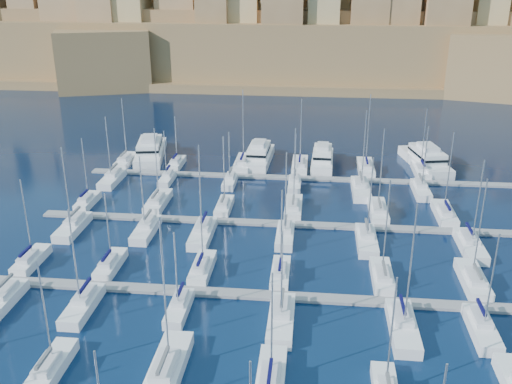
# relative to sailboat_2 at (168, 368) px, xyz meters

# --- Properties ---
(ground) EXTENTS (600.00, 600.00, 0.00)m
(ground) POSITION_rel_sailboat_2_xyz_m (11.28, 27.77, -0.79)
(ground) COLOR black
(ground) RESTS_ON ground
(pontoon_mid_near) EXTENTS (84.00, 2.00, 0.40)m
(pontoon_mid_near) POSITION_rel_sailboat_2_xyz_m (11.28, 15.77, -0.59)
(pontoon_mid_near) COLOR slate
(pontoon_mid_near) RESTS_ON ground
(pontoon_mid_far) EXTENTS (84.00, 2.00, 0.40)m
(pontoon_mid_far) POSITION_rel_sailboat_2_xyz_m (11.28, 37.77, -0.59)
(pontoon_mid_far) COLOR slate
(pontoon_mid_far) RESTS_ON ground
(pontoon_far) EXTENTS (84.00, 2.00, 0.40)m
(pontoon_far) POSITION_rel_sailboat_2_xyz_m (11.28, 59.77, -0.59)
(pontoon_far) COLOR slate
(pontoon_far) RESTS_ON ground
(sailboat_1) EXTENTS (2.52, 8.39, 13.11)m
(sailboat_1) POSITION_rel_sailboat_2_xyz_m (-11.97, -1.14, -0.06)
(sailboat_1) COLOR white
(sailboat_1) RESTS_ON ground
(sailboat_2) EXTENTS (3.21, 10.71, 17.69)m
(sailboat_2) POSITION_rel_sailboat_2_xyz_m (0.00, 0.00, 0.00)
(sailboat_2) COLOR white
(sailboat_2) RESTS_ON ground
(sailboat_3) EXTENTS (2.80, 9.35, 12.84)m
(sailboat_3) POSITION_rel_sailboat_2_xyz_m (10.66, -0.67, -0.05)
(sailboat_3) COLOR white
(sailboat_3) RESTS_ON ground
(sailboat_12) EXTENTS (2.43, 8.11, 12.93)m
(sailboat_12) POSITION_rel_sailboat_2_xyz_m (-24.86, 20.72, -0.06)
(sailboat_12) COLOR white
(sailboat_12) RESTS_ON ground
(sailboat_13) EXTENTS (2.42, 8.06, 11.40)m
(sailboat_13) POSITION_rel_sailboat_2_xyz_m (-13.35, 20.70, -0.08)
(sailboat_13) COLOR white
(sailboat_13) RESTS_ON ground
(sailboat_14) EXTENTS (2.58, 8.60, 14.17)m
(sailboat_14) POSITION_rel_sailboat_2_xyz_m (-0.47, 20.97, -0.05)
(sailboat_14) COLOR white
(sailboat_14) RESTS_ON ground
(sailboat_15) EXTENTS (2.41, 8.04, 12.82)m
(sailboat_15) POSITION_rel_sailboat_2_xyz_m (10.26, 20.69, -0.06)
(sailboat_15) COLOR white
(sailboat_15) RESTS_ON ground
(sailboat_16) EXTENTS (2.69, 8.96, 14.58)m
(sailboat_16) POSITION_rel_sailboat_2_xyz_m (23.80, 21.14, -0.04)
(sailboat_16) COLOR white
(sailboat_16) RESTS_ON ground
(sailboat_17) EXTENTS (2.91, 9.71, 14.99)m
(sailboat_17) POSITION_rel_sailboat_2_xyz_m (35.60, 21.51, -0.03)
(sailboat_17) COLOR white
(sailboat_17) RESTS_ON ground
(sailboat_18) EXTENTS (2.72, 9.07, 13.45)m
(sailboat_18) POSITION_rel_sailboat_2_xyz_m (-23.48, 10.35, -0.05)
(sailboat_18) COLOR white
(sailboat_18) RESTS_ON ground
(sailboat_19) EXTENTS (2.68, 8.92, 13.99)m
(sailboat_19) POSITION_rel_sailboat_2_xyz_m (-13.21, 10.43, -0.05)
(sailboat_19) COLOR white
(sailboat_19) RESTS_ON ground
(sailboat_20) EXTENTS (2.27, 7.56, 11.31)m
(sailboat_20) POSITION_rel_sailboat_2_xyz_m (-1.38, 11.09, -0.08)
(sailboat_20) COLOR white
(sailboat_20) RESTS_ON ground
(sailboat_21) EXTENTS (2.94, 9.79, 12.72)m
(sailboat_21) POSITION_rel_sailboat_2_xyz_m (11.04, 10.00, -0.05)
(sailboat_21) COLOR white
(sailboat_21) RESTS_ON ground
(sailboat_22) EXTENTS (3.01, 10.02, 16.52)m
(sailboat_22) POSITION_rel_sailboat_2_xyz_m (24.97, 9.88, -0.02)
(sailboat_22) COLOR white
(sailboat_22) RESTS_ON ground
(sailboat_23) EXTENTS (2.61, 8.71, 13.20)m
(sailboat_23) POSITION_rel_sailboat_2_xyz_m (33.90, 10.53, -0.05)
(sailboat_23) COLOR white
(sailboat_23) RESTS_ON ground
(sailboat_24) EXTENTS (2.31, 7.70, 12.37)m
(sailboat_24) POSITION_rel_sailboat_2_xyz_m (-25.18, 42.52, -0.07)
(sailboat_24) COLOR white
(sailboat_24) RESTS_ON ground
(sailboat_25) EXTENTS (2.94, 9.79, 14.17)m
(sailboat_25) POSITION_rel_sailboat_2_xyz_m (-12.75, 43.55, -0.04)
(sailboat_25) COLOR white
(sailboat_25) RESTS_ON ground
(sailboat_26) EXTENTS (2.43, 8.09, 13.35)m
(sailboat_26) POSITION_rel_sailboat_2_xyz_m (-0.86, 42.71, -0.06)
(sailboat_26) COLOR white
(sailboat_26) RESTS_ON ground
(sailboat_27) EXTENTS (2.84, 9.46, 14.84)m
(sailboat_27) POSITION_rel_sailboat_2_xyz_m (11.02, 43.39, -0.03)
(sailboat_27) COLOR white
(sailboat_27) RESTS_ON ground
(sailboat_28) EXTENTS (2.88, 9.59, 15.19)m
(sailboat_28) POSITION_rel_sailboat_2_xyz_m (25.34, 43.45, -0.03)
(sailboat_28) COLOR white
(sailboat_28) RESTS_ON ground
(sailboat_29) EXTENTS (2.90, 9.66, 14.89)m
(sailboat_29) POSITION_rel_sailboat_2_xyz_m (36.28, 43.49, -0.03)
(sailboat_29) COLOR white
(sailboat_29) RESTS_ON ground
(sailboat_30) EXTENTS (2.87, 9.58, 14.34)m
(sailboat_30) POSITION_rel_sailboat_2_xyz_m (-23.47, 32.10, -0.04)
(sailboat_30) COLOR white
(sailboat_30) RESTS_ON ground
(sailboat_31) EXTENTS (2.75, 9.18, 13.25)m
(sailboat_31) POSITION_rel_sailboat_2_xyz_m (-11.62, 32.30, -0.05)
(sailboat_31) COLOR white
(sailboat_31) RESTS_ON ground
(sailboat_32) EXTENTS (3.01, 10.04, 15.43)m
(sailboat_32) POSITION_rel_sailboat_2_xyz_m (-2.52, 31.88, -0.02)
(sailboat_32) COLOR white
(sailboat_32) RESTS_ON ground
(sailboat_33) EXTENTS (2.63, 8.75, 14.52)m
(sailboat_33) POSITION_rel_sailboat_2_xyz_m (10.22, 32.51, -0.04)
(sailboat_33) COLOR white
(sailboat_33) RESTS_ON ground
(sailboat_34) EXTENTS (2.91, 9.71, 14.29)m
(sailboat_34) POSITION_rel_sailboat_2_xyz_m (22.54, 32.04, -0.04)
(sailboat_34) COLOR white
(sailboat_34) RESTS_ON ground
(sailboat_35) EXTENTS (3.04, 10.13, 14.57)m
(sailboat_35) POSITION_rel_sailboat_2_xyz_m (37.68, 31.83, -0.03)
(sailboat_35) COLOR white
(sailboat_35) RESTS_ON ground
(sailboat_36) EXTENTS (2.73, 9.11, 14.37)m
(sailboat_36) POSITION_rel_sailboat_2_xyz_m (-25.54, 65.22, -0.04)
(sailboat_36) COLOR white
(sailboat_36) RESTS_ON ground
(sailboat_37) EXTENTS (2.39, 7.96, 11.02)m
(sailboat_37) POSITION_rel_sailboat_2_xyz_m (-14.43, 64.65, -0.08)
(sailboat_37) COLOR white
(sailboat_37) RESTS_ON ground
(sailboat_38) EXTENTS (3.22, 10.74, 16.49)m
(sailboat_38) POSITION_rel_sailboat_2_xyz_m (-0.52, 66.02, -0.01)
(sailboat_38) COLOR white
(sailboat_38) RESTS_ON ground
(sailboat_39) EXTENTS (3.13, 10.45, 14.90)m
(sailboat_39) POSITION_rel_sailboat_2_xyz_m (11.38, 65.87, -0.02)
(sailboat_39) COLOR white
(sailboat_39) RESTS_ON ground
(sailboat_40) EXTENTS (3.13, 10.44, 16.13)m
(sailboat_40) POSITION_rel_sailboat_2_xyz_m (24.91, 65.87, -0.01)
(sailboat_40) COLOR white
(sailboat_40) RESTS_ON ground
(sailboat_41) EXTENTS (2.80, 9.35, 13.68)m
(sailboat_41) POSITION_rel_sailboat_2_xyz_m (35.94, 65.33, -0.04)
(sailboat_41) COLOR white
(sailboat_41) RESTS_ON ground
(sailboat_42) EXTENTS (2.86, 9.53, 13.51)m
(sailboat_42) POSITION_rel_sailboat_2_xyz_m (-24.69, 54.13, -0.04)
(sailboat_42) COLOR white
(sailboat_42) RESTS_ON ground
(sailboat_43) EXTENTS (2.14, 7.15, 10.78)m
(sailboat_43) POSITION_rel_sailboat_2_xyz_m (-14.07, 55.30, -0.09)
(sailboat_43) COLOR white
(sailboat_43) RESTS_ON ground
(sailboat_44) EXTENTS (2.23, 7.42, 10.95)m
(sailboat_44) POSITION_rel_sailboat_2_xyz_m (-1.69, 55.16, -0.08)
(sailboat_44) COLOR white
(sailboat_44) RESTS_ON ground
(sailboat_45) EXTENTS (2.33, 7.77, 11.03)m
(sailboat_45) POSITION_rel_sailboat_2_xyz_m (10.76, 54.99, -0.08)
(sailboat_45) COLOR white
(sailboat_45) RESTS_ON ground
(sailboat_46) EXTENTS (3.21, 10.71, 16.06)m
(sailboat_46) POSITION_rel_sailboat_2_xyz_m (23.11, 53.55, -0.01)
(sailboat_46) COLOR white
(sailboat_46) RESTS_ON ground
(sailboat_47) EXTENTS (2.70, 9.01, 13.26)m
(sailboat_47) POSITION_rel_sailboat_2_xyz_m (34.15, 54.38, -0.05)
(sailboat_47) COLOR white
(sailboat_47) RESTS_ON ground
(motor_yacht_a) EXTENTS (8.59, 19.02, 5.25)m
(motor_yacht_a) POSITION_rel_sailboat_2_xyz_m (-21.54, 70.09, 0.94)
(motor_yacht_a) COLOR white
(motor_yacht_a) RESTS_ON ground
(motor_yacht_b) EXTENTS (5.33, 15.89, 5.25)m
(motor_yacht_b) POSITION_rel_sailboat_2_xyz_m (2.62, 68.82, 0.94)
(motor_yacht_b) COLOR white
(motor_yacht_b) RESTS_ON ground
(motor_yacht_c) EXTENTS (4.78, 14.44, 5.25)m
(motor_yacht_c) POSITION_rel_sailboat_2_xyz_m (16.03, 68.14, 0.94)
(motor_yacht_c) COLOR white
(motor_yacht_c) RESTS_ON ground
(motor_yacht_d) EXTENTS (9.03, 18.83, 5.25)m
(motor_yacht_d) POSITION_rel_sailboat_2_xyz_m (37.57, 69.97, 0.94)
(motor_yacht_d) COLOR white
(motor_yacht_d) RESTS_ON ground
(fortified_city) EXTENTS (460.00, 108.95, 59.52)m
(fortified_city) POSITION_rel_sailboat_2_xyz_m (11.10, 183.04, 13.95)
(fortified_city) COLOR brown
(fortified_city) RESTS_ON ground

